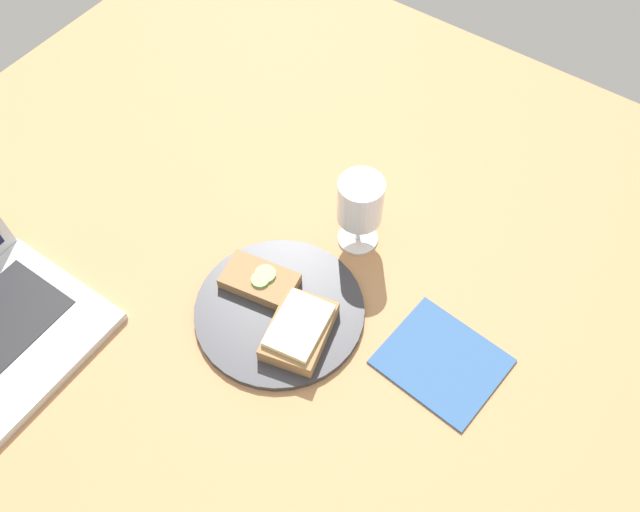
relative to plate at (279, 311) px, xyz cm
name	(u,v)px	position (x,y,z in cm)	size (l,w,h in cm)	color
wooden_table	(267,291)	(2.61, 4.41, -2.04)	(140.00, 140.00, 3.00)	#B27F51
plate	(279,311)	(0.00, 0.00, 0.00)	(24.87, 24.87, 1.08)	#333338
sandwich_with_cucumber	(260,280)	(1.80, 4.87, 1.57)	(8.10, 11.86, 2.41)	#937047
sandwich_with_cheese	(299,330)	(-1.77, -4.91, 2.11)	(13.04, 10.56, 3.33)	#937047
wine_glass	(360,204)	(17.77, -1.99, 8.25)	(6.88, 6.88, 13.34)	white
napkin	(442,361)	(6.80, -23.41, -0.34)	(13.88, 15.93, 0.40)	#33598C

